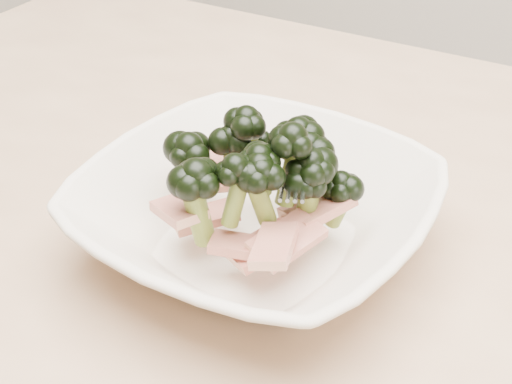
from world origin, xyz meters
TOP-DOWN VIEW (x-y plane):
  - dining_table at (0.00, 0.00)m, footprint 1.20×0.80m
  - broccoli_dish at (-0.06, -0.02)m, footprint 0.26×0.26m

SIDE VIEW (x-z plane):
  - dining_table at x=0.00m, z-range 0.28..1.03m
  - broccoli_dish at x=-0.06m, z-range 0.73..0.84m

